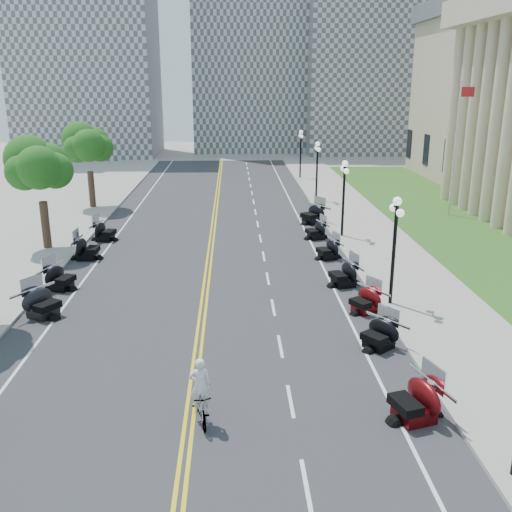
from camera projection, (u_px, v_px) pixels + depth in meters
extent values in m
plane|color=gray|center=(198.00, 348.00, 22.13)|extent=(160.00, 160.00, 0.00)
cube|color=#333335|center=(208.00, 268.00, 31.68)|extent=(16.00, 90.00, 0.01)
cube|color=yellow|center=(206.00, 267.00, 31.68)|extent=(0.12, 90.00, 0.00)
cube|color=yellow|center=(210.00, 267.00, 31.69)|extent=(0.12, 90.00, 0.00)
cube|color=white|center=(323.00, 266.00, 31.93)|extent=(0.12, 90.00, 0.00)
cube|color=white|center=(92.00, 269.00, 31.43)|extent=(0.12, 90.00, 0.00)
cube|color=white|center=(306.00, 484.00, 14.61)|extent=(0.12, 2.00, 0.00)
cube|color=white|center=(291.00, 401.00, 18.43)|extent=(0.12, 2.00, 0.00)
cube|color=white|center=(280.00, 346.00, 22.25)|extent=(0.12, 2.00, 0.00)
cube|color=white|center=(273.00, 307.00, 26.08)|extent=(0.12, 2.00, 0.00)
cube|color=white|center=(268.00, 278.00, 29.90)|extent=(0.12, 2.00, 0.00)
cube|color=white|center=(264.00, 256.00, 33.72)|extent=(0.12, 2.00, 0.00)
cube|color=white|center=(260.00, 238.00, 37.54)|extent=(0.12, 2.00, 0.00)
cube|color=white|center=(258.00, 224.00, 41.36)|extent=(0.12, 2.00, 0.00)
cube|color=white|center=(255.00, 212.00, 45.18)|extent=(0.12, 2.00, 0.00)
cube|color=white|center=(254.00, 202.00, 49.00)|extent=(0.12, 2.00, 0.00)
cube|color=white|center=(252.00, 193.00, 52.83)|extent=(0.12, 2.00, 0.00)
cube|color=white|center=(251.00, 186.00, 56.65)|extent=(0.12, 2.00, 0.00)
cube|color=white|center=(249.00, 179.00, 60.47)|extent=(0.12, 2.00, 0.00)
cube|color=white|center=(248.00, 173.00, 64.29)|extent=(0.12, 2.00, 0.00)
cube|color=white|center=(247.00, 168.00, 68.11)|extent=(0.12, 2.00, 0.00)
cube|color=white|center=(246.00, 164.00, 71.93)|extent=(0.12, 2.00, 0.00)
cube|color=#9E9991|center=(395.00, 264.00, 32.08)|extent=(5.00, 90.00, 0.15)
cube|color=#9E9991|center=(17.00, 269.00, 31.25)|extent=(5.00, 90.00, 0.15)
cube|color=#356023|center=(462.00, 228.00, 40.01)|extent=(9.00, 60.00, 0.10)
cube|color=gray|center=(87.00, 58.00, 76.84)|extent=(18.00, 14.00, 26.00)
cube|color=gray|center=(249.00, 45.00, 82.86)|extent=(16.00, 12.00, 30.00)
cube|color=gray|center=(374.00, 74.00, 81.88)|extent=(20.00, 14.00, 22.00)
imported|color=#A51414|center=(201.00, 407.00, 17.14)|extent=(0.85, 1.85, 1.07)
imported|color=white|center=(200.00, 364.00, 16.72)|extent=(0.66, 0.43, 1.80)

